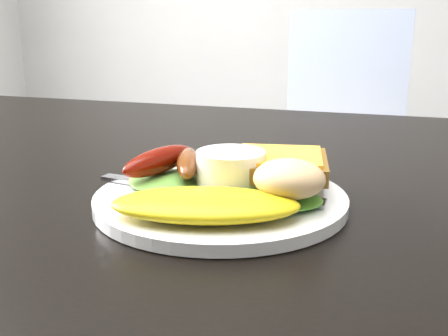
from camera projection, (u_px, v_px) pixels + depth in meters
dining_table at (174, 175)px, 0.63m from camera, size 1.20×0.80×0.04m
dining_chair at (337, 163)px, 1.77m from camera, size 0.44×0.44×0.05m
person at (377, 86)px, 0.99m from camera, size 0.58×0.40×1.58m
plate at (221, 199)px, 0.47m from camera, size 0.22×0.22×0.01m
lettuce_left at (173, 181)px, 0.48m from camera, size 0.10×0.09×0.01m
lettuce_right at (284, 199)px, 0.43m from camera, size 0.08×0.07×0.01m
omelette at (205, 205)px, 0.40m from camera, size 0.16×0.11×0.02m
sausage_a at (159, 160)px, 0.49m from camera, size 0.05×0.10×0.02m
sausage_b at (188, 163)px, 0.48m from camera, size 0.05×0.09×0.02m
ramekin at (231, 171)px, 0.47m from camera, size 0.06×0.06×0.04m
toast_a at (263, 173)px, 0.50m from camera, size 0.09×0.09×0.01m
toast_b at (279, 165)px, 0.48m from camera, size 0.10×0.10×0.01m
potato_salad at (289, 179)px, 0.42m from camera, size 0.06×0.06×0.03m
fork at (176, 188)px, 0.47m from camera, size 0.16×0.03×0.00m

